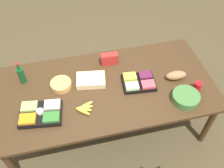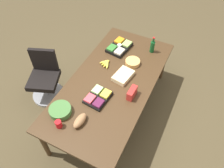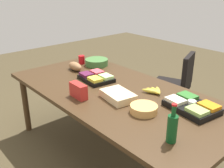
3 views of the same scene
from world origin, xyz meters
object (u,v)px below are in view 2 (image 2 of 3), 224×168
Objects in this scene: veggie_tray at (119,47)px; salad_bowl at (60,110)px; sheet_cake at (123,76)px; banana_bunch at (106,63)px; conference_table at (112,84)px; bread_loaf at (80,121)px; chip_bag_red at (132,93)px; fruit_platter at (98,97)px; office_chair at (45,80)px; chip_bowl at (133,62)px; wine_bottle at (152,46)px; red_solo_cup at (59,124)px.

veggie_tray is 1.51m from salad_bowl.
sheet_cake reaches higher than banana_bunch.
conference_table is 10.12× the size of bread_loaf.
fruit_platter is at bearing -58.31° from chip_bag_red.
office_chair reaches higher than chip_bowl.
chip_bag_red is at bearing 91.51° from office_chair.
conference_table is 2.68× the size of office_chair.
chip_bowl reaches higher than conference_table.
office_chair is 1.14m from salad_bowl.
fruit_platter is 1.33× the size of wine_bottle.
banana_bunch is (0.61, -0.54, -0.09)m from wine_bottle.
conference_table is 0.38m from banana_bunch.
chip_bag_red is at bearing 34.79° from veggie_tray.
chip_bowl reaches higher than banana_bunch.
red_solo_cup reaches higher than conference_table.
red_solo_cup is (0.97, -0.26, 0.12)m from conference_table.
conference_table is 0.76m from veggie_tray.
chip_bag_red reaches higher than chip_bowl.
veggie_tray is (-1.69, 0.04, -0.02)m from red_solo_cup.
banana_bunch is (-0.28, -0.25, 0.09)m from conference_table.
veggie_tray is (-0.57, -0.33, 0.00)m from sheet_cake.
office_chair is at bearing -48.31° from veggie_tray.
chip_bowl is 0.45m from wine_bottle.
veggie_tray is (-0.44, 0.03, 0.01)m from banana_bunch.
chip_bowl is 1.16× the size of chip_bag_red.
wine_bottle is (-1.26, 0.33, 0.08)m from fruit_platter.
salad_bowl is at bearing 53.54° from office_chair.
conference_table is 1.27m from office_chair.
wine_bottle is 0.55m from veggie_tray.
chip_bowl is at bearing -158.18° from chip_bag_red.
bread_loaf reaches higher than conference_table.
chip_bag_red reaches higher than fruit_platter.
chip_bag_red is (0.12, 0.37, 0.13)m from conference_table.
red_solo_cup is at bearing -20.71° from fruit_platter.
fruit_platter is at bearing 177.70° from bread_loaf.
office_chair reaches higher than veggie_tray.
salad_bowl is (0.79, -0.37, 0.10)m from conference_table.
fruit_platter is 1.32× the size of salad_bowl.
bread_loaf is at bearing 60.93° from office_chair.
wine_bottle reaches higher than sheet_cake.
banana_bunch is 0.44m from veggie_tray.
chip_bag_red is at bearing 4.02° from wine_bottle.
red_solo_cup reaches higher than veggie_tray.
banana_bunch is 1.25m from red_solo_cup.
bread_loaf is at bearing -7.78° from chip_bowl.
red_solo_cup is 0.38× the size of salad_bowl.
chip_bag_red reaches higher than veggie_tray.
bread_loaf reaches higher than fruit_platter.
sheet_cake is 1.33× the size of bread_loaf.
chip_bag_red is at bearing 43.24° from sheet_cake.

